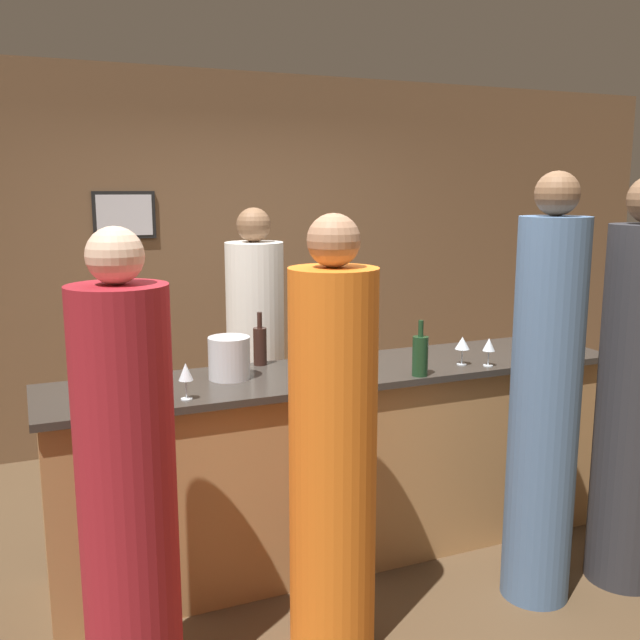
% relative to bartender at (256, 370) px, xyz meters
% --- Properties ---
extents(ground_plane, '(14.00, 14.00, 0.00)m').
position_rel_bartender_xyz_m(ground_plane, '(0.24, -0.76, -0.85)').
color(ground_plane, '#4C3823').
extents(back_wall, '(8.00, 0.08, 2.80)m').
position_rel_bartender_xyz_m(back_wall, '(0.24, 1.32, 0.55)').
color(back_wall, brown).
rests_on(back_wall, ground_plane).
extents(bar_counter, '(3.06, 0.64, 1.01)m').
position_rel_bartender_xyz_m(bar_counter, '(0.24, -0.76, -0.34)').
color(bar_counter, '#B27F4C').
rests_on(bar_counter, ground_plane).
extents(bartender, '(0.35, 0.35, 1.83)m').
position_rel_bartender_xyz_m(bartender, '(0.00, 0.00, 0.00)').
color(bartender, silver).
rests_on(bartender, ground_plane).
extents(guest_0, '(0.36, 0.36, 1.81)m').
position_rel_bartender_xyz_m(guest_0, '(-0.97, -1.46, -0.01)').
color(guest_0, maroon).
rests_on(guest_0, ground_plane).
extents(guest_1, '(0.32, 0.32, 2.02)m').
position_rel_bartender_xyz_m(guest_1, '(0.91, -1.51, 0.10)').
color(guest_1, '#4C6B93').
rests_on(guest_1, ground_plane).
extents(guest_2, '(0.37, 0.37, 1.85)m').
position_rel_bartender_xyz_m(guest_2, '(-0.14, -1.47, 0.01)').
color(guest_2, orange).
rests_on(guest_2, ground_plane).
extents(guest_3, '(0.36, 0.36, 2.00)m').
position_rel_bartender_xyz_m(guest_3, '(1.42, -1.56, 0.08)').
color(guest_3, '#2D2D33').
rests_on(guest_3, ground_plane).
extents(wine_bottle_0, '(0.07, 0.07, 0.28)m').
position_rel_bartender_xyz_m(wine_bottle_0, '(-0.13, -0.50, 0.27)').
color(wine_bottle_0, black).
rests_on(wine_bottle_0, bar_counter).
extents(wine_bottle_1, '(0.07, 0.07, 0.29)m').
position_rel_bartender_xyz_m(wine_bottle_1, '(0.09, -0.55, 0.27)').
color(wine_bottle_1, black).
rests_on(wine_bottle_1, bar_counter).
extents(wine_bottle_2, '(0.08, 0.08, 0.28)m').
position_rel_bartender_xyz_m(wine_bottle_2, '(0.53, -1.02, 0.27)').
color(wine_bottle_2, '#19381E').
rests_on(wine_bottle_2, bar_counter).
extents(ice_bucket, '(0.21, 0.21, 0.21)m').
position_rel_bartender_xyz_m(ice_bucket, '(-0.36, -0.70, 0.27)').
color(ice_bucket, silver).
rests_on(ice_bucket, bar_counter).
extents(wine_glass_0, '(0.07, 0.07, 0.17)m').
position_rel_bartender_xyz_m(wine_glass_0, '(-0.64, -0.98, 0.28)').
color(wine_glass_0, silver).
rests_on(wine_glass_0, bar_counter).
extents(wine_glass_1, '(0.08, 0.08, 0.15)m').
position_rel_bartender_xyz_m(wine_glass_1, '(0.86, -0.92, 0.28)').
color(wine_glass_1, silver).
rests_on(wine_glass_1, bar_counter).
extents(wine_glass_2, '(0.07, 0.07, 0.15)m').
position_rel_bartender_xyz_m(wine_glass_2, '(0.97, -0.99, 0.27)').
color(wine_glass_2, silver).
rests_on(wine_glass_2, bar_counter).
extents(wine_glass_3, '(0.08, 0.08, 0.17)m').
position_rel_bartender_xyz_m(wine_glass_3, '(1.35, -0.94, 0.29)').
color(wine_glass_3, silver).
rests_on(wine_glass_3, bar_counter).
extents(wine_glass_4, '(0.08, 0.08, 0.16)m').
position_rel_bartender_xyz_m(wine_glass_4, '(-0.81, -0.94, 0.29)').
color(wine_glass_4, silver).
rests_on(wine_glass_4, bar_counter).
extents(wine_glass_5, '(0.08, 0.08, 0.16)m').
position_rel_bartender_xyz_m(wine_glass_5, '(1.44, -0.91, 0.28)').
color(wine_glass_5, silver).
rests_on(wine_glass_5, bar_counter).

